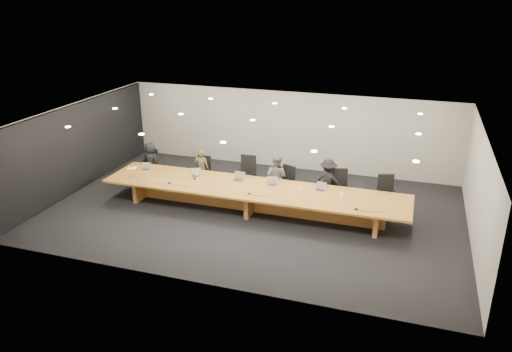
{
  "coord_description": "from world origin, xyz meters",
  "views": [
    {
      "loc": [
        4.3,
        -12.73,
        6.26
      ],
      "look_at": [
        0.0,
        0.3,
        1.0
      ],
      "focal_mm": 35.0,
      "sensor_mm": 36.0,
      "label": 1
    }
  ],
  "objects_px": {
    "chair_far_right": "(387,194)",
    "laptop_e": "(320,187)",
    "paper_cup_far": "(341,195)",
    "conference_table": "(253,195)",
    "water_bottle": "(197,177)",
    "paper_cup_near": "(301,189)",
    "chair_right": "(340,188)",
    "chair_mid_left": "(246,174)",
    "person_a": "(151,162)",
    "mic_left": "(169,183)",
    "laptop_b": "(195,173)",
    "amber_mug": "(195,178)",
    "laptop_d": "(272,181)",
    "chair_left": "(203,172)",
    "person_b": "(202,169)",
    "laptop_a": "(145,167)",
    "chair_far_left": "(148,165)",
    "mic_right": "(356,209)",
    "person_c": "(276,177)",
    "av_box": "(132,177)",
    "person_d": "(328,182)",
    "mic_center": "(249,193)",
    "laptop_c": "(238,177)"
  },
  "relations": [
    {
      "from": "chair_mid_left",
      "to": "laptop_a",
      "type": "relative_size",
      "value": 4.16
    },
    {
      "from": "amber_mug",
      "to": "av_box",
      "type": "relative_size",
      "value": 0.4
    },
    {
      "from": "conference_table",
      "to": "paper_cup_far",
      "type": "bearing_deg",
      "value": 3.44
    },
    {
      "from": "chair_far_left",
      "to": "mic_right",
      "type": "xyz_separation_m",
      "value": [
        7.21,
        -1.79,
        0.2
      ]
    },
    {
      "from": "person_c",
      "to": "water_bottle",
      "type": "relative_size",
      "value": 5.77
    },
    {
      "from": "laptop_b",
      "to": "mic_center",
      "type": "bearing_deg",
      "value": -43.24
    },
    {
      "from": "paper_cup_near",
      "to": "chair_right",
      "type": "bearing_deg",
      "value": 44.62
    },
    {
      "from": "person_a",
      "to": "laptop_e",
      "type": "bearing_deg",
      "value": -170.65
    },
    {
      "from": "water_bottle",
      "to": "chair_right",
      "type": "bearing_deg",
      "value": 15.87
    },
    {
      "from": "chair_mid_left",
      "to": "person_b",
      "type": "xyz_separation_m",
      "value": [
        -1.49,
        -0.16,
        0.07
      ]
    },
    {
      "from": "chair_right",
      "to": "chair_mid_left",
      "type": "bearing_deg",
      "value": 161.73
    },
    {
      "from": "water_bottle",
      "to": "paper_cup_far",
      "type": "distance_m",
      "value": 4.35
    },
    {
      "from": "chair_far_left",
      "to": "chair_right",
      "type": "relative_size",
      "value": 1.0
    },
    {
      "from": "laptop_b",
      "to": "mic_center",
      "type": "xyz_separation_m",
      "value": [
        2.01,
        -0.76,
        -0.11
      ]
    },
    {
      "from": "person_d",
      "to": "laptop_c",
      "type": "bearing_deg",
      "value": 22.0
    },
    {
      "from": "person_a",
      "to": "laptop_e",
      "type": "xyz_separation_m",
      "value": [
        5.95,
        -0.85,
        0.18
      ]
    },
    {
      "from": "conference_table",
      "to": "chair_mid_left",
      "type": "xyz_separation_m",
      "value": [
        -0.67,
        1.34,
        0.08
      ]
    },
    {
      "from": "chair_right",
      "to": "person_c",
      "type": "height_order",
      "value": "person_c"
    },
    {
      "from": "mic_left",
      "to": "chair_far_left",
      "type": "bearing_deg",
      "value": 135.17
    },
    {
      "from": "chair_left",
      "to": "laptop_d",
      "type": "bearing_deg",
      "value": -24.79
    },
    {
      "from": "conference_table",
      "to": "water_bottle",
      "type": "height_order",
      "value": "water_bottle"
    },
    {
      "from": "paper_cup_far",
      "to": "mic_right",
      "type": "distance_m",
      "value": 0.89
    },
    {
      "from": "chair_right",
      "to": "amber_mug",
      "type": "relative_size",
      "value": 13.26
    },
    {
      "from": "chair_far_right",
      "to": "laptop_e",
      "type": "relative_size",
      "value": 3.74
    },
    {
      "from": "person_c",
      "to": "laptop_d",
      "type": "height_order",
      "value": "person_c"
    },
    {
      "from": "chair_mid_left",
      "to": "laptop_e",
      "type": "bearing_deg",
      "value": -21.7
    },
    {
      "from": "chair_far_left",
      "to": "laptop_e",
      "type": "bearing_deg",
      "value": 3.54
    },
    {
      "from": "chair_far_left",
      "to": "paper_cup_near",
      "type": "bearing_deg",
      "value": 1.31
    },
    {
      "from": "chair_mid_left",
      "to": "chair_far_right",
      "type": "xyz_separation_m",
      "value": [
        4.4,
        -0.18,
        -0.03
      ]
    },
    {
      "from": "av_box",
      "to": "water_bottle",
      "type": "bearing_deg",
      "value": -3.05
    },
    {
      "from": "person_a",
      "to": "av_box",
      "type": "height_order",
      "value": "person_a"
    },
    {
      "from": "chair_mid_left",
      "to": "laptop_e",
      "type": "relative_size",
      "value": 3.98
    },
    {
      "from": "laptop_d",
      "to": "paper_cup_near",
      "type": "distance_m",
      "value": 0.91
    },
    {
      "from": "person_b",
      "to": "laptop_d",
      "type": "relative_size",
      "value": 4.29
    },
    {
      "from": "chair_right",
      "to": "mic_left",
      "type": "xyz_separation_m",
      "value": [
        -4.82,
        -1.65,
        0.2
      ]
    },
    {
      "from": "chair_left",
      "to": "mic_center",
      "type": "height_order",
      "value": "chair_left"
    },
    {
      "from": "chair_right",
      "to": "person_d",
      "type": "bearing_deg",
      "value": 154.23
    },
    {
      "from": "chair_left",
      "to": "person_a",
      "type": "distance_m",
      "value": 1.91
    },
    {
      "from": "conference_table",
      "to": "chair_right",
      "type": "xyz_separation_m",
      "value": [
        2.36,
        1.19,
        0.05
      ]
    },
    {
      "from": "laptop_a",
      "to": "mic_center",
      "type": "height_order",
      "value": "laptop_a"
    },
    {
      "from": "laptop_d",
      "to": "mic_right",
      "type": "distance_m",
      "value": 2.74
    },
    {
      "from": "laptop_b",
      "to": "mic_right",
      "type": "bearing_deg",
      "value": -32.38
    },
    {
      "from": "mic_center",
      "to": "mic_right",
      "type": "relative_size",
      "value": 0.96
    },
    {
      "from": "chair_far_right",
      "to": "paper_cup_far",
      "type": "xyz_separation_m",
      "value": [
        -1.17,
        -1.01,
        0.24
      ]
    },
    {
      "from": "person_b",
      "to": "laptop_a",
      "type": "xyz_separation_m",
      "value": [
        -1.57,
        -0.85,
        0.19
      ]
    },
    {
      "from": "person_d",
      "to": "laptop_d",
      "type": "bearing_deg",
      "value": 34.68
    },
    {
      "from": "person_d",
      "to": "water_bottle",
      "type": "bearing_deg",
      "value": 21.38
    },
    {
      "from": "chair_mid_left",
      "to": "laptop_b",
      "type": "height_order",
      "value": "chair_mid_left"
    },
    {
      "from": "person_d",
      "to": "laptop_a",
      "type": "xyz_separation_m",
      "value": [
        -5.7,
        -0.93,
        0.15
      ]
    },
    {
      "from": "chair_left",
      "to": "chair_right",
      "type": "height_order",
      "value": "chair_right"
    }
  ]
}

